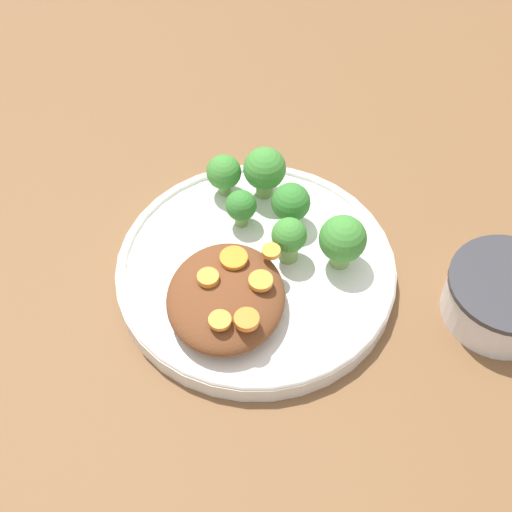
% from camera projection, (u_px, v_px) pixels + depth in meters
% --- Properties ---
extents(ground_plane, '(4.00, 4.00, 0.00)m').
position_uv_depth(ground_plane, '(256.00, 277.00, 0.73)').
color(ground_plane, brown).
extents(plate, '(0.28, 0.28, 0.03)m').
position_uv_depth(plate, '(256.00, 269.00, 0.72)').
color(plate, silver).
rests_on(plate, ground_plane).
extents(dip_bowl, '(0.11, 0.11, 0.05)m').
position_uv_depth(dip_bowl, '(504.00, 295.00, 0.68)').
color(dip_bowl, silver).
rests_on(dip_bowl, ground_plane).
extents(stew_mound, '(0.13, 0.11, 0.04)m').
position_uv_depth(stew_mound, '(226.00, 297.00, 0.67)').
color(stew_mound, brown).
rests_on(stew_mound, plate).
extents(broccoli_floret_0, '(0.05, 0.05, 0.06)m').
position_uv_depth(broccoli_floret_0, '(343.00, 240.00, 0.69)').
color(broccoli_floret_0, '#759E51').
rests_on(broccoli_floret_0, plate).
extents(broccoli_floret_1, '(0.04, 0.04, 0.05)m').
position_uv_depth(broccoli_floret_1, '(224.00, 173.00, 0.75)').
color(broccoli_floret_1, '#759E51').
rests_on(broccoli_floret_1, plate).
extents(broccoli_floret_2, '(0.04, 0.04, 0.05)m').
position_uv_depth(broccoli_floret_2, '(291.00, 203.00, 0.72)').
color(broccoli_floret_2, '#7FA85B').
rests_on(broccoli_floret_2, plate).
extents(broccoli_floret_3, '(0.03, 0.03, 0.04)m').
position_uv_depth(broccoli_floret_3, '(241.00, 206.00, 0.72)').
color(broccoli_floret_3, '#759E51').
rests_on(broccoli_floret_3, plate).
extents(broccoli_floret_4, '(0.05, 0.05, 0.06)m').
position_uv_depth(broccoli_floret_4, '(267.00, 170.00, 0.74)').
color(broccoli_floret_4, '#759E51').
rests_on(broccoli_floret_4, plate).
extents(broccoli_floret_5, '(0.03, 0.03, 0.05)m').
position_uv_depth(broccoli_floret_5, '(289.00, 238.00, 0.69)').
color(broccoli_floret_5, '#759E51').
rests_on(broccoli_floret_5, plate).
extents(carrot_slice_0, '(0.02, 0.02, 0.00)m').
position_uv_depth(carrot_slice_0, '(220.00, 320.00, 0.63)').
color(carrot_slice_0, orange).
rests_on(carrot_slice_0, stew_mound).
extents(carrot_slice_1, '(0.02, 0.02, 0.01)m').
position_uv_depth(carrot_slice_1, '(250.00, 320.00, 0.63)').
color(carrot_slice_1, orange).
rests_on(carrot_slice_1, stew_mound).
extents(carrot_slice_2, '(0.02, 0.02, 0.01)m').
position_uv_depth(carrot_slice_2, '(271.00, 251.00, 0.67)').
color(carrot_slice_2, orange).
rests_on(carrot_slice_2, stew_mound).
extents(carrot_slice_3, '(0.02, 0.02, 0.01)m').
position_uv_depth(carrot_slice_3, '(208.00, 278.00, 0.65)').
color(carrot_slice_3, orange).
rests_on(carrot_slice_3, stew_mound).
extents(carrot_slice_4, '(0.02, 0.02, 0.01)m').
position_uv_depth(carrot_slice_4, '(261.00, 281.00, 0.65)').
color(carrot_slice_4, orange).
rests_on(carrot_slice_4, stew_mound).
extents(carrot_slice_5, '(0.03, 0.03, 0.00)m').
position_uv_depth(carrot_slice_5, '(234.00, 258.00, 0.67)').
color(carrot_slice_5, orange).
rests_on(carrot_slice_5, stew_mound).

